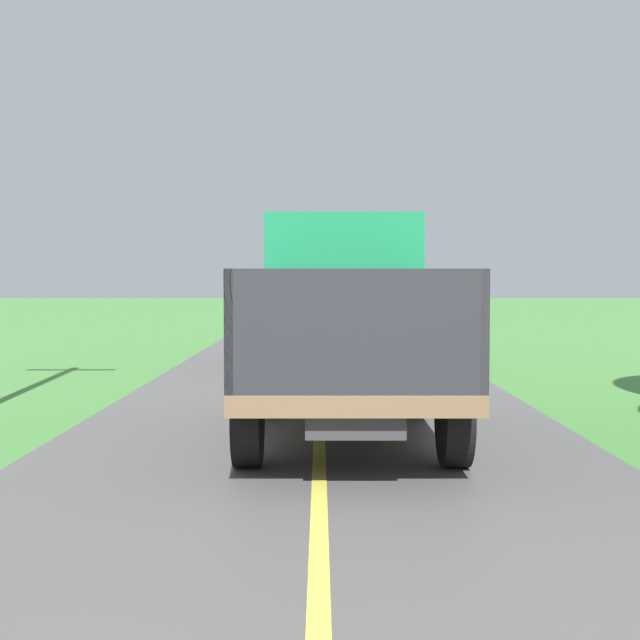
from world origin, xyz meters
The scene contains 2 objects.
banana_truck_near centered at (0.35, 10.95, 1.47)m, with size 2.38×5.82×2.80m.
banana_truck_far centered at (0.07, 20.46, 1.47)m, with size 2.38×5.81×2.80m.
Camera 1 is at (0.01, -0.32, 1.97)m, focal length 49.06 mm.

